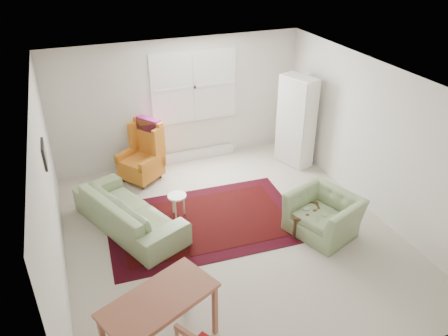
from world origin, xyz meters
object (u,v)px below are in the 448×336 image
object	(u,v)px
cabinet	(296,122)
desk	(161,324)
coffee_table	(305,220)
wingback_chair	(140,153)
armchair	(324,211)
sofa	(128,205)
stool	(178,205)

from	to	relation	value
cabinet	desk	xyz separation A→B (m)	(-3.62, -3.51, -0.51)
coffee_table	wingback_chair	bearing A→B (deg)	130.22
armchair	cabinet	xyz separation A→B (m)	(0.71, 2.24, 0.51)
sofa	desk	distance (m)	2.48
sofa	coffee_table	size ratio (longest dim) A/B	4.51
wingback_chair	cabinet	world-z (taller)	cabinet
armchair	wingback_chair	size ratio (longest dim) A/B	0.86
stool	desk	size ratio (longest dim) A/B	0.33
sofa	wingback_chair	bearing A→B (deg)	-42.26
stool	cabinet	xyz separation A→B (m)	(2.75, 1.00, 0.70)
sofa	cabinet	distance (m)	3.73
wingback_chair	coffee_table	xyz separation A→B (m)	(2.12, -2.50, -0.39)
armchair	desk	distance (m)	3.17
armchair	cabinet	distance (m)	2.41
stool	desk	xyz separation A→B (m)	(-0.87, -2.50, 0.19)
cabinet	armchair	bearing A→B (deg)	-126.29
coffee_table	desk	distance (m)	3.02
wingback_chair	stool	bearing A→B (deg)	-23.28
coffee_table	cabinet	size ratio (longest dim) A/B	0.26
sofa	armchair	world-z (taller)	sofa
sofa	cabinet	world-z (taller)	cabinet
armchair	coffee_table	xyz separation A→B (m)	(-0.24, 0.14, -0.20)
desk	armchair	bearing A→B (deg)	23.51
stool	cabinet	bearing A→B (deg)	20.07
sofa	coffee_table	distance (m)	2.82
desk	stool	bearing A→B (deg)	70.75
sofa	armchair	distance (m)	3.09
wingback_chair	stool	xyz separation A→B (m)	(0.32, -1.40, -0.38)
sofa	stool	distance (m)	0.84
armchair	wingback_chair	xyz separation A→B (m)	(-2.36, 2.64, 0.19)
sofa	desk	size ratio (longest dim) A/B	1.68
armchair	stool	bearing A→B (deg)	-141.83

